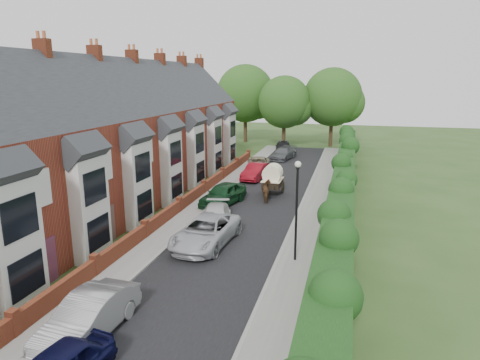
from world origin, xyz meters
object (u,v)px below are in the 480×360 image
at_px(car_green, 223,194).
at_px(horse_cart, 273,177).
at_px(car_white, 215,217).
at_px(car_red, 256,171).
at_px(car_beige, 258,164).
at_px(horse, 268,191).
at_px(car_grey, 283,153).
at_px(lamppost, 297,199).
at_px(car_black, 283,147).
at_px(car_silver_a, 88,317).
at_px(car_silver_b, 206,232).

bearing_deg(car_green, horse_cart, 63.39).
height_order(car_white, car_red, car_red).
xyz_separation_m(car_beige, horse, (2.97, -10.26, 0.10)).
relative_size(car_red, horse_cart, 1.29).
bearing_deg(car_beige, car_green, -101.25).
bearing_deg(car_green, horse, 41.48).
height_order(car_grey, horse, horse).
relative_size(lamppost, car_black, 1.11).
bearing_deg(car_silver_a, lamppost, 54.55).
xyz_separation_m(lamppost, car_green, (-6.40, 8.60, -2.51)).
xyz_separation_m(car_green, car_black, (0.76, 22.40, 0.00)).
bearing_deg(car_green, car_silver_a, -76.38).
relative_size(lamppost, horse_cart, 1.52).
relative_size(car_silver_a, car_black, 1.00).
relative_size(car_beige, horse, 2.63).
xyz_separation_m(car_green, car_grey, (1.40, 18.58, -0.12)).
bearing_deg(car_grey, horse_cart, -71.56).
xyz_separation_m(car_grey, horse, (1.57, -16.98, 0.10)).
xyz_separation_m(car_red, car_grey, (0.85, 10.24, -0.05)).
bearing_deg(car_silver_b, car_silver_a, -93.02).
relative_size(car_silver_a, car_beige, 0.97).
xyz_separation_m(lamppost, car_silver_a, (-6.25, -8.20, -2.53)).
bearing_deg(car_grey, lamppost, -67.09).
bearing_deg(horse, car_green, 11.22).
distance_m(car_silver_b, horse_cart, 11.30).
bearing_deg(car_silver_b, car_grey, 94.29).
bearing_deg(car_red, car_green, -86.99).
xyz_separation_m(car_silver_a, car_grey, (1.25, 35.38, -0.10)).
xyz_separation_m(lamppost, car_silver_b, (-5.05, 1.00, -2.53)).
height_order(car_green, car_beige, car_green).
bearing_deg(car_silver_a, car_black, 90.98).
relative_size(car_white, car_red, 1.00).
distance_m(car_grey, car_black, 3.87).
height_order(lamppost, car_grey, lamppost).
relative_size(car_silver_a, car_red, 1.06).
relative_size(car_silver_a, horse, 2.55).
height_order(car_white, horse, horse).
height_order(lamppost, car_white, lamppost).
bearing_deg(car_silver_a, car_grey, 89.84).
distance_m(car_grey, horse_cart, 15.11).
distance_m(lamppost, car_silver_a, 10.62).
bearing_deg(car_red, car_black, 95.95).
bearing_deg(car_white, car_green, 88.62).
height_order(car_black, horse, car_black).
relative_size(car_silver_b, car_green, 1.19).
distance_m(car_silver_a, car_red, 25.15).
bearing_deg(car_red, car_white, -81.59).
xyz_separation_m(car_white, horse, (2.05, 6.29, 0.13)).
bearing_deg(car_red, car_silver_a, -84.13).
relative_size(car_black, horse, 2.55).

